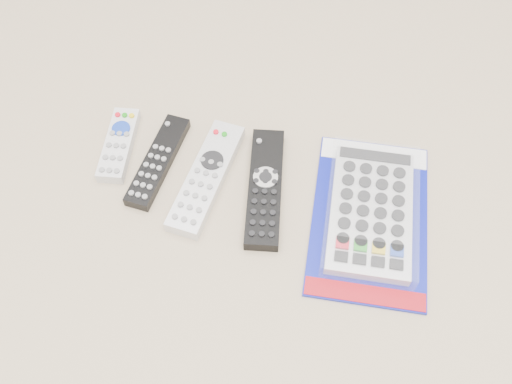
% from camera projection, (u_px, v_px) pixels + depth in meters
% --- Properties ---
extents(remote_small_grey, '(0.06, 0.14, 0.02)m').
position_uv_depth(remote_small_grey, '(119.00, 145.00, 0.92)').
color(remote_small_grey, silver).
rests_on(remote_small_grey, ground).
extents(remote_slim_black, '(0.06, 0.18, 0.02)m').
position_uv_depth(remote_slim_black, '(158.00, 161.00, 0.90)').
color(remote_slim_black, black).
rests_on(remote_slim_black, ground).
extents(remote_silver_dvd, '(0.08, 0.21, 0.02)m').
position_uv_depth(remote_silver_dvd, '(206.00, 177.00, 0.89)').
color(remote_silver_dvd, silver).
rests_on(remote_silver_dvd, ground).
extents(remote_large_black, '(0.08, 0.22, 0.02)m').
position_uv_depth(remote_large_black, '(265.00, 188.00, 0.88)').
color(remote_large_black, black).
rests_on(remote_large_black, ground).
extents(jumbo_remote_packaged, '(0.18, 0.29, 0.04)m').
position_uv_depth(jumbo_remote_packaged, '(371.00, 211.00, 0.85)').
color(jumbo_remote_packaged, '#0D1696').
rests_on(jumbo_remote_packaged, ground).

